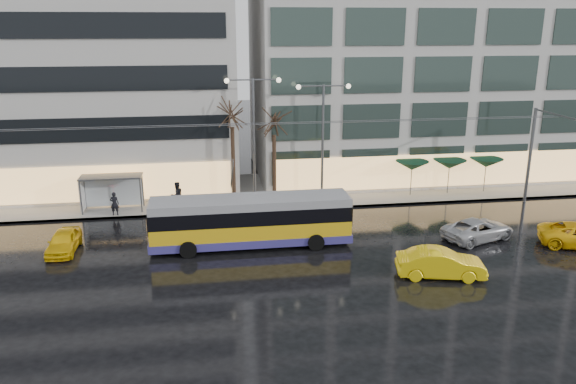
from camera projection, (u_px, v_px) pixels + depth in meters
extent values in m
plane|color=black|center=(237.00, 266.00, 30.77)|extent=(140.00, 140.00, 0.00)
cube|color=gray|center=(251.00, 191.00, 44.29)|extent=(80.00, 10.00, 0.15)
cube|color=slate|center=(257.00, 211.00, 39.60)|extent=(80.00, 0.10, 0.15)
cube|color=beige|center=(10.00, 45.00, 43.28)|extent=(34.00, 14.00, 22.00)
cube|color=beige|center=(442.00, 25.00, 47.83)|extent=(32.00, 14.00, 25.00)
cube|color=gold|center=(251.00, 230.00, 33.28)|extent=(11.66, 2.46, 1.46)
cube|color=navy|center=(251.00, 237.00, 33.42)|extent=(11.70, 2.50, 0.49)
cube|color=black|center=(251.00, 213.00, 32.97)|extent=(11.68, 2.48, 0.87)
cube|color=gray|center=(251.00, 202.00, 32.77)|extent=(11.66, 2.46, 0.49)
cube|color=black|center=(347.00, 210.00, 33.86)|extent=(0.07, 2.23, 1.26)
cube|color=black|center=(149.00, 220.00, 32.16)|extent=(0.07, 2.23, 1.26)
cylinder|color=black|center=(308.00, 228.00, 35.11)|extent=(0.97, 0.34, 0.97)
cylinder|color=black|center=(316.00, 242.00, 32.82)|extent=(0.97, 0.34, 0.97)
cylinder|color=black|center=(189.00, 234.00, 34.04)|extent=(0.97, 0.34, 0.97)
cylinder|color=black|center=(188.00, 250.00, 31.75)|extent=(0.97, 0.34, 0.97)
cylinder|color=#595B60|center=(232.00, 175.00, 33.10)|extent=(0.07, 3.61, 2.55)
cylinder|color=#595B60|center=(232.00, 173.00, 33.56)|extent=(0.07, 3.61, 2.55)
cylinder|color=#595B60|center=(530.00, 156.00, 40.94)|extent=(0.24, 0.24, 7.00)
cube|color=#595B60|center=(557.00, 115.00, 37.59)|extent=(0.10, 5.00, 0.10)
cylinder|color=#595B60|center=(245.00, 125.00, 34.40)|extent=(42.00, 0.04, 0.04)
cylinder|color=#595B60|center=(244.00, 124.00, 34.87)|extent=(42.00, 0.04, 0.04)
cube|color=#595B60|center=(111.00, 177.00, 38.83)|extent=(4.20, 1.60, 0.12)
cube|color=silver|center=(114.00, 191.00, 39.85)|extent=(4.00, 0.05, 2.20)
cube|color=white|center=(82.00, 195.00, 38.89)|extent=(0.10, 1.40, 2.20)
cylinder|color=#595B60|center=(81.00, 198.00, 38.24)|extent=(0.10, 0.10, 2.40)
cylinder|color=#595B60|center=(85.00, 192.00, 39.56)|extent=(0.10, 0.10, 2.40)
cylinder|color=#595B60|center=(141.00, 196.00, 38.81)|extent=(0.10, 0.10, 2.40)
cylinder|color=#595B60|center=(143.00, 190.00, 40.13)|extent=(0.10, 0.10, 2.40)
cylinder|color=#595B60|center=(254.00, 142.00, 39.94)|extent=(0.18, 0.18, 9.00)
cylinder|color=#595B60|center=(240.00, 80.00, 38.55)|extent=(1.80, 0.10, 0.10)
cylinder|color=#595B60|center=(266.00, 80.00, 38.81)|extent=(1.80, 0.10, 0.10)
sphere|color=#FFF2CC|center=(227.00, 81.00, 38.44)|extent=(0.36, 0.36, 0.36)
sphere|color=#FFF2CC|center=(279.00, 80.00, 38.95)|extent=(0.36, 0.36, 0.36)
cylinder|color=#595B60|center=(323.00, 144.00, 40.73)|extent=(0.18, 0.18, 8.50)
cylinder|color=#595B60|center=(311.00, 86.00, 39.41)|extent=(1.80, 0.10, 0.10)
cylinder|color=#595B60|center=(336.00, 86.00, 39.66)|extent=(1.80, 0.10, 0.10)
sphere|color=#FFF2CC|center=(298.00, 87.00, 39.29)|extent=(0.36, 0.36, 0.36)
sphere|color=#FFF2CC|center=(348.00, 86.00, 39.80)|extent=(0.36, 0.36, 0.36)
cylinder|color=black|center=(233.00, 166.00, 40.41)|extent=(0.28, 0.28, 5.60)
cylinder|color=black|center=(274.00, 168.00, 41.13)|extent=(0.28, 0.28, 4.90)
cylinder|color=#595B60|center=(411.00, 181.00, 42.82)|extent=(0.06, 0.06, 2.20)
cone|color=#0E331F|center=(412.00, 166.00, 42.47)|extent=(2.50, 2.50, 0.70)
cylinder|color=#595B60|center=(448.00, 179.00, 43.24)|extent=(0.06, 0.06, 2.20)
cone|color=#0E331F|center=(450.00, 164.00, 42.90)|extent=(2.50, 2.50, 0.70)
cylinder|color=#595B60|center=(485.00, 178.00, 43.67)|extent=(0.06, 0.06, 2.20)
cone|color=#0E331F|center=(486.00, 163.00, 43.33)|extent=(2.50, 2.50, 0.70)
imported|color=yellow|center=(64.00, 241.00, 32.52)|extent=(1.58, 3.78, 1.28)
imported|color=yellow|center=(441.00, 264.00, 29.26)|extent=(4.79, 2.52, 1.50)
imported|color=#B6B7BB|center=(478.00, 229.00, 34.41)|extent=(5.16, 3.64, 1.31)
imported|color=black|center=(115.00, 204.00, 38.29)|extent=(0.63, 0.44, 1.64)
imported|color=#D2465E|center=(113.00, 191.00, 38.02)|extent=(1.04, 1.05, 0.88)
imported|color=black|center=(177.00, 195.00, 39.68)|extent=(1.18, 1.12, 1.93)
imported|color=black|center=(88.00, 196.00, 40.12)|extent=(1.14, 0.82, 1.59)
imported|color=black|center=(87.00, 183.00, 39.84)|extent=(0.99, 0.99, 0.72)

